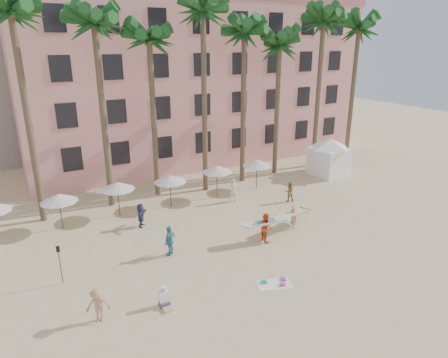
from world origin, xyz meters
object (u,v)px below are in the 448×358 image
(pink_hotel, at_px, (191,82))
(cabana, at_px, (329,154))
(carrier_yellow, at_px, (293,215))
(carrier_white, at_px, (266,226))

(pink_hotel, xyz_separation_m, cabana, (8.20, -13.44, -5.93))
(carrier_yellow, relative_size, carrier_white, 1.13)
(pink_hotel, bearing_deg, carrier_yellow, -95.69)
(pink_hotel, distance_m, carrier_yellow, 22.43)
(carrier_yellow, distance_m, carrier_white, 2.78)
(cabana, height_order, carrier_yellow, cabana)
(carrier_yellow, xyz_separation_m, carrier_white, (-2.71, -0.62, 0.06))
(carrier_yellow, height_order, carrier_white, carrier_white)
(carrier_white, bearing_deg, cabana, 32.72)
(pink_hotel, distance_m, carrier_white, 23.40)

